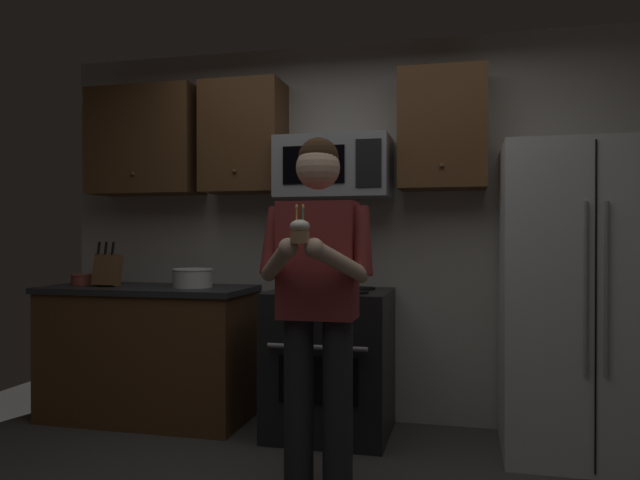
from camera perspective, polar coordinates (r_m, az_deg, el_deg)
wall_back at (r=4.23m, az=4.10°, el=0.79°), size 4.40×0.10×2.60m
oven_range at (r=3.96m, az=0.96°, el=-11.41°), size 0.76×0.70×0.93m
microwave at (r=4.01m, az=1.34°, el=6.82°), size 0.74×0.41×0.40m
refrigerator at (r=3.82m, az=23.48°, el=-5.21°), size 0.90×0.75×1.80m
cabinet_row_upper at (r=4.25m, az=-6.21°, el=9.58°), size 2.78×0.36×0.76m
counter_left at (r=4.44m, az=-15.86°, el=-10.13°), size 1.44×0.66×0.92m
knife_block at (r=4.47m, az=-19.38°, el=-2.67°), size 0.16×0.15×0.32m
bowl_large_white at (r=4.22m, az=-11.91°, el=-3.46°), size 0.28×0.28×0.13m
bowl_small_colored at (r=4.66m, az=-21.46°, el=-3.46°), size 0.16×0.16×0.07m
person at (r=3.01m, az=-0.24°, el=-4.87°), size 0.60×0.48×1.76m
cupcake at (r=2.67m, az=-1.91°, el=0.86°), size 0.09×0.09×0.17m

